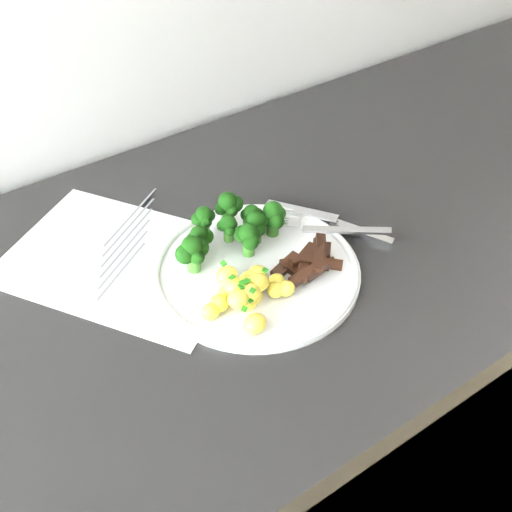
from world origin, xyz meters
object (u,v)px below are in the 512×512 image
(plate, at_px, (256,270))
(knife, at_px, (344,227))
(broccoli, at_px, (232,227))
(beef_strips, at_px, (310,262))
(recipe_paper, at_px, (124,260))
(potatoes, at_px, (247,291))
(counter, at_px, (238,458))
(fork, at_px, (328,227))

(plate, distance_m, knife, 0.14)
(broccoli, bearing_deg, beef_strips, -58.49)
(recipe_paper, distance_m, plate, 0.17)
(potatoes, bearing_deg, beef_strips, 1.20)
(potatoes, relative_size, knife, 0.70)
(recipe_paper, relative_size, beef_strips, 3.73)
(counter, bearing_deg, fork, -12.24)
(broccoli, height_order, beef_strips, broccoli)
(beef_strips, bearing_deg, plate, 146.83)
(fork, xyz_separation_m, knife, (0.03, -0.00, -0.01))
(fork, bearing_deg, beef_strips, -146.82)
(beef_strips, height_order, fork, beef_strips)
(plate, xyz_separation_m, beef_strips, (0.05, -0.04, 0.01))
(potatoes, relative_size, beef_strips, 1.19)
(broccoli, xyz_separation_m, beef_strips, (0.05, -0.09, -0.02))
(counter, relative_size, recipe_paper, 6.77)
(recipe_paper, relative_size, broccoli, 2.23)
(recipe_paper, xyz_separation_m, beef_strips, (0.18, -0.15, 0.02))
(recipe_paper, relative_size, fork, 2.70)
(potatoes, height_order, beef_strips, potatoes)
(potatoes, distance_m, fork, 0.16)
(plate, height_order, broccoli, broccoli)
(counter, distance_m, broccoli, 0.49)
(counter, bearing_deg, beef_strips, -44.14)
(knife, bearing_deg, beef_strips, -157.17)
(recipe_paper, bearing_deg, counter, -37.61)
(knife, bearing_deg, broccoli, 160.06)
(broccoli, bearing_deg, fork, -22.93)
(counter, height_order, knife, knife)
(recipe_paper, distance_m, fork, 0.26)
(recipe_paper, distance_m, beef_strips, 0.23)
(plate, relative_size, potatoes, 2.26)
(beef_strips, distance_m, knife, 0.10)
(plate, height_order, beef_strips, beef_strips)
(fork, bearing_deg, potatoes, -164.95)
(broccoli, bearing_deg, recipe_paper, 153.17)
(recipe_paper, distance_m, knife, 0.29)
(plate, bearing_deg, recipe_paper, 136.84)
(recipe_paper, xyz_separation_m, fork, (0.24, -0.11, 0.02))
(counter, distance_m, beef_strips, 0.48)
(recipe_paper, xyz_separation_m, broccoli, (0.12, -0.06, 0.04))
(plate, relative_size, knife, 1.57)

